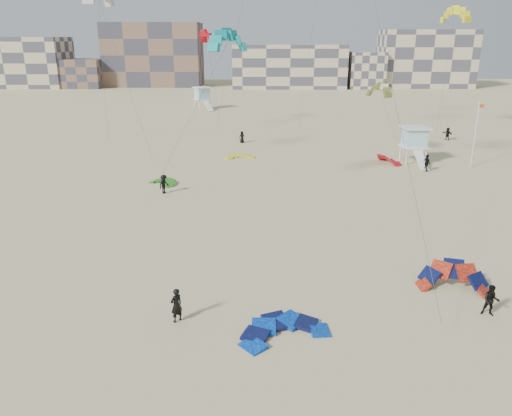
{
  "coord_description": "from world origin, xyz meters",
  "views": [
    {
      "loc": [
        2.6,
        -20.76,
        13.99
      ],
      "look_at": [
        2.22,
        6.0,
        4.8
      ],
      "focal_mm": 35.0,
      "sensor_mm": 36.0,
      "label": 1
    }
  ],
  "objects_px": {
    "kite_ground_blue": "(283,334)",
    "kitesurfer_main": "(176,305)",
    "kite_ground_orange": "(452,289)",
    "lifeguard_tower_near": "(414,145)"
  },
  "relations": [
    {
      "from": "lifeguard_tower_near",
      "to": "kite_ground_blue",
      "type": "bearing_deg",
      "value": -118.3
    },
    {
      "from": "kite_ground_blue",
      "to": "lifeguard_tower_near",
      "type": "height_order",
      "value": "lifeguard_tower_near"
    },
    {
      "from": "kite_ground_blue",
      "to": "kitesurfer_main",
      "type": "xyz_separation_m",
      "value": [
        -5.47,
        1.12,
        0.94
      ]
    },
    {
      "from": "kite_ground_orange",
      "to": "lifeguard_tower_near",
      "type": "relative_size",
      "value": 0.68
    },
    {
      "from": "kite_ground_orange",
      "to": "lifeguard_tower_near",
      "type": "height_order",
      "value": "lifeguard_tower_near"
    },
    {
      "from": "kite_ground_orange",
      "to": "lifeguard_tower_near",
      "type": "distance_m",
      "value": 31.9
    },
    {
      "from": "kite_ground_blue",
      "to": "kitesurfer_main",
      "type": "relative_size",
      "value": 2.3
    },
    {
      "from": "kite_ground_blue",
      "to": "kite_ground_orange",
      "type": "height_order",
      "value": "kite_ground_orange"
    },
    {
      "from": "kite_ground_blue",
      "to": "lifeguard_tower_near",
      "type": "xyz_separation_m",
      "value": [
        16.52,
        36.05,
        2.08
      ]
    },
    {
      "from": "kitesurfer_main",
      "to": "lifeguard_tower_near",
      "type": "distance_m",
      "value": 41.3
    }
  ]
}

